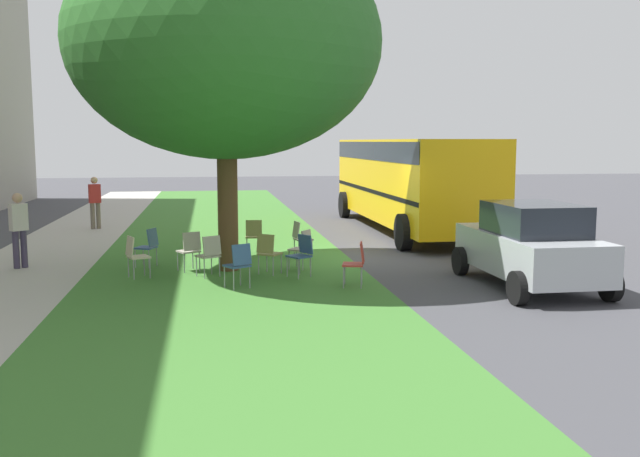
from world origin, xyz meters
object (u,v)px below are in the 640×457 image
(chair_8, at_px, (190,248))
(pedestrian_1, at_px, (19,227))
(street_tree, at_px, (225,43))
(chair_6, at_px, (135,253))
(chair_2, at_px, (300,236))
(chair_10, at_px, (149,244))
(chair_0, at_px, (254,234))
(chair_3, at_px, (303,246))
(parked_car, at_px, (530,245))
(chair_7, at_px, (239,262))
(chair_4, at_px, (268,251))
(pedestrian_0, at_px, (95,200))
(chair_5, at_px, (302,252))
(school_bus, at_px, (408,175))
(chair_9, at_px, (357,261))
(chair_1, at_px, (209,253))

(chair_8, height_order, pedestrian_1, pedestrian_1)
(street_tree, relative_size, chair_6, 8.36)
(chair_2, height_order, chair_10, same)
(chair_10, bearing_deg, chair_6, 172.76)
(chair_0, relative_size, chair_10, 1.00)
(street_tree, bearing_deg, chair_3, -94.82)
(chair_2, bearing_deg, parked_car, -137.37)
(chair_7, height_order, chair_8, same)
(chair_2, relative_size, chair_7, 1.00)
(chair_4, bearing_deg, pedestrian_1, 73.06)
(chair_7, xyz_separation_m, chair_8, (1.96, 0.97, 0.00))
(pedestrian_0, bearing_deg, chair_3, -145.23)
(chair_0, relative_size, chair_3, 1.00)
(chair_2, height_order, chair_5, same)
(chair_2, height_order, chair_4, same)
(chair_7, distance_m, pedestrian_0, 10.88)
(chair_4, relative_size, school_bus, 0.08)
(chair_9, bearing_deg, school_bus, -22.49)
(chair_6, bearing_deg, chair_2, -60.53)
(chair_0, relative_size, chair_4, 1.00)
(chair_4, bearing_deg, school_bus, -36.58)
(chair_3, relative_size, school_bus, 0.08)
(school_bus, bearing_deg, parked_car, 179.16)
(chair_1, height_order, school_bus, school_bus)
(chair_0, xyz_separation_m, chair_1, (-2.81, 1.11, 0.00))
(chair_5, height_order, chair_7, same)
(chair_4, height_order, chair_5, same)
(street_tree, distance_m, chair_10, 4.76)
(pedestrian_1, bearing_deg, chair_10, -96.22)
(pedestrian_0, bearing_deg, chair_1, -157.59)
(chair_1, distance_m, school_bus, 9.38)
(chair_3, bearing_deg, chair_7, 141.53)
(chair_8, bearing_deg, chair_9, -123.26)
(chair_2, bearing_deg, chair_9, -170.38)
(chair_9, relative_size, school_bus, 0.08)
(chair_4, distance_m, school_bus, 8.53)
(pedestrian_1, bearing_deg, chair_8, -105.37)
(pedestrian_1, bearing_deg, chair_2, -85.47)
(chair_0, xyz_separation_m, chair_4, (-2.72, -0.12, 0.00))
(chair_5, bearing_deg, chair_4, 64.55)
(chair_6, bearing_deg, school_bus, -49.13)
(parked_car, bearing_deg, chair_10, 65.25)
(chair_6, distance_m, parked_car, 7.96)
(school_bus, bearing_deg, chair_8, 132.70)
(chair_9, height_order, pedestrian_1, pedestrian_1)
(chair_8, bearing_deg, chair_7, -153.58)
(chair_4, height_order, chair_7, same)
(chair_1, bearing_deg, chair_2, -44.51)
(chair_8, distance_m, chair_10, 1.18)
(chair_7, height_order, school_bus, school_bus)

